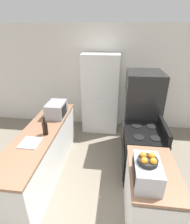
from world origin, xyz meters
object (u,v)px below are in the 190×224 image
microwave (57,109)px  fruit_bowl (148,160)px  stove (142,153)px  toaster_oven (147,172)px  pantry_cabinet (100,94)px  refrigerator (141,113)px  wine_bottle (45,128)px

microwave → fruit_bowl: 2.12m
stove → toaster_oven: (-0.15, -1.07, 0.57)m
pantry_cabinet → refrigerator: bearing=-39.4°
refrigerator → microwave: size_ratio=3.64×
refrigerator → microwave: 1.74m
pantry_cabinet → refrigerator: pantry_cabinet is taller
pantry_cabinet → toaster_oven: (0.75, -2.65, 0.05)m
toaster_oven → fruit_bowl: bearing=148.6°
fruit_bowl → stove: bearing=81.5°
wine_bottle → fruit_bowl: (1.46, -0.80, 0.18)m
stove → toaster_oven: toaster_oven is taller
stove → fruit_bowl: 1.30m
pantry_cabinet → microwave: 1.39m
refrigerator → toaster_oven: (-0.17, -1.89, 0.17)m
stove → wine_bottle: (-1.62, -0.27, 0.56)m
wine_bottle → toaster_oven: size_ratio=0.69×
microwave → toaster_oven: microwave is taller
wine_bottle → stove: bearing=9.3°
pantry_cabinet → stove: 1.89m
microwave → pantry_cabinet: bearing=56.8°
stove → wine_bottle: bearing=-170.7°
pantry_cabinet → fruit_bowl: (0.74, -2.65, 0.22)m
wine_bottle → fruit_bowl: bearing=-28.6°
toaster_oven → refrigerator: bearing=84.8°
stove → wine_bottle: size_ratio=3.46×
pantry_cabinet → wine_bottle: pantry_cabinet is taller
refrigerator → wine_bottle: bearing=-146.5°
wine_bottle → microwave: bearing=92.8°
stove → fruit_bowl: fruit_bowl is taller
microwave → stove: bearing=-14.3°
toaster_oven → microwave: bearing=135.3°
wine_bottle → toaster_oven: bearing=-28.6°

